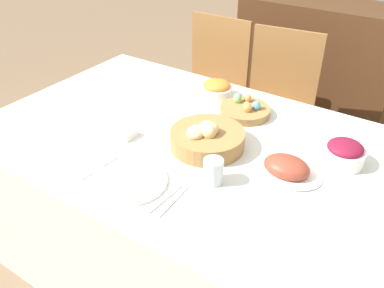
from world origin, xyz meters
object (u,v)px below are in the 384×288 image
at_px(beet_salad_bowl, 344,153).
at_px(dinner_plate, 131,182).
at_px(drinking_cup, 213,171).
at_px(ham_platter, 286,168).
at_px(fork, 100,168).
at_px(sideboard, 314,68).
at_px(spoon, 173,201).
at_px(chair_far_center, 275,104).
at_px(knife, 166,198).
at_px(carrot_bowl, 216,89).
at_px(egg_basket, 245,110).
at_px(butter_dish, 122,132).
at_px(bread_basket, 207,138).
at_px(chair_far_left, 210,86).

xyz_separation_m(beet_salad_bowl, dinner_plate, (-0.59, -0.54, -0.04)).
distance_m(beet_salad_bowl, drinking_cup, 0.51).
relative_size(ham_platter, fork, 1.49).
bearing_deg(ham_platter, fork, -148.91).
bearing_deg(fork, ham_platter, 33.92).
height_order(sideboard, spoon, sideboard).
bearing_deg(chair_far_center, knife, -90.45).
distance_m(fork, knife, 0.31).
xyz_separation_m(chair_far_center, carrot_bowl, (-0.11, -0.53, 0.28)).
height_order(ham_platter, beet_salad_bowl, beet_salad_bowl).
relative_size(ham_platter, drinking_cup, 2.81).
relative_size(chair_far_center, egg_basket, 4.06).
xyz_separation_m(sideboard, butter_dish, (-0.24, -1.80, 0.28)).
height_order(beet_salad_bowl, drinking_cup, same).
relative_size(egg_basket, carrot_bowl, 1.46).
distance_m(bread_basket, knife, 0.35).
height_order(knife, spoon, same).
height_order(ham_platter, dinner_plate, ham_platter).
bearing_deg(sideboard, butter_dish, -97.49).
distance_m(beet_salad_bowl, butter_dish, 0.89).
height_order(carrot_bowl, fork, carrot_bowl).
bearing_deg(chair_far_center, bread_basket, -91.42).
distance_m(fork, drinking_cup, 0.43).
bearing_deg(egg_basket, spoon, -83.00).
bearing_deg(bread_basket, ham_platter, 2.06).
relative_size(chair_far_left, dinner_plate, 3.57).
xyz_separation_m(egg_basket, ham_platter, (0.33, -0.31, 0.00)).
xyz_separation_m(dinner_plate, butter_dish, (-0.24, 0.22, 0.01)).
bearing_deg(butter_dish, ham_platter, 11.19).
xyz_separation_m(ham_platter, butter_dish, (-0.68, -0.13, -0.01)).
distance_m(sideboard, knife, 2.05).
distance_m(sideboard, fork, 2.05).
height_order(chair_far_left, ham_platter, chair_far_left).
height_order(sideboard, dinner_plate, sideboard).
relative_size(carrot_bowl, knife, 0.88).
bearing_deg(butter_dish, sideboard, 82.51).
xyz_separation_m(knife, drinking_cup, (0.08, 0.17, 0.04)).
bearing_deg(spoon, sideboard, 92.51).
height_order(chair_far_left, egg_basket, chair_far_left).
distance_m(knife, spoon, 0.03).
bearing_deg(ham_platter, chair_far_left, 133.87).
bearing_deg(butter_dish, carrot_bowl, 74.54).
height_order(sideboard, butter_dish, sideboard).
relative_size(chair_far_left, egg_basket, 4.06).
height_order(chair_far_left, spoon, chair_far_left).
bearing_deg(fork, chair_far_left, 106.07).
relative_size(carrot_bowl, fork, 0.88).
height_order(chair_far_left, fork, chair_far_left).
relative_size(sideboard, ham_platter, 4.19).
height_order(egg_basket, ham_platter, egg_basket).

